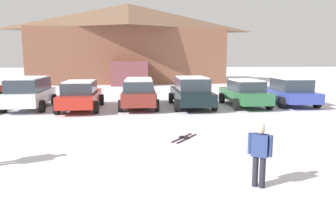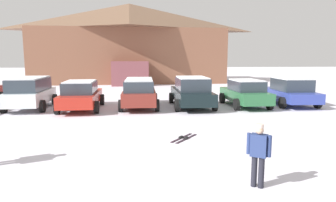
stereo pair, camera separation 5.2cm
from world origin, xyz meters
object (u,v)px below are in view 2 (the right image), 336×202
(pair_of_skis, at_px, (184,138))
(parked_red_sedan, at_px, (81,95))
(parked_maroon_van, at_px, (139,92))
(skier_teen_in_navy_coat, at_px, (259,152))
(parked_black_sedan, at_px, (192,92))
(ski_lodge, at_px, (130,42))
(parked_white_suv, at_px, (30,92))
(parked_blue_hatchback, at_px, (290,91))
(parked_green_coupe, at_px, (245,93))

(pair_of_skis, bearing_deg, parked_red_sedan, 126.65)
(parked_maroon_van, relative_size, skier_teen_in_navy_coat, 3.14)
(parked_red_sedan, bearing_deg, pair_of_skis, -53.35)
(skier_teen_in_navy_coat, bearing_deg, pair_of_skis, 104.51)
(parked_black_sedan, bearing_deg, ski_lodge, 102.29)
(parked_red_sedan, xyz_separation_m, parked_maroon_van, (3.13, 0.39, 0.08))
(parked_white_suv, distance_m, skier_teen_in_navy_coat, 13.77)
(parked_blue_hatchback, bearing_deg, skier_teen_in_navy_coat, -119.93)
(parked_red_sedan, relative_size, pair_of_skis, 3.51)
(parked_black_sedan, bearing_deg, parked_maroon_van, 178.39)
(parked_black_sedan, xyz_separation_m, parked_green_coupe, (3.09, -0.09, -0.07))
(parked_red_sedan, relative_size, parked_green_coupe, 1.06)
(parked_maroon_van, bearing_deg, parked_red_sedan, -172.89)
(parked_blue_hatchback, xyz_separation_m, skier_teen_in_navy_coat, (-6.26, -10.87, -0.02))
(parked_maroon_van, xyz_separation_m, parked_green_coupe, (6.04, -0.18, -0.09))
(parked_white_suv, xyz_separation_m, parked_red_sedan, (2.79, -0.47, -0.13))
(parked_red_sedan, bearing_deg, parked_black_sedan, 2.89)
(parked_white_suv, height_order, parked_red_sedan, parked_white_suv)
(skier_teen_in_navy_coat, bearing_deg, parked_maroon_van, 103.70)
(parked_green_coupe, bearing_deg, skier_teen_in_navy_coat, -107.97)
(ski_lodge, bearing_deg, skier_teen_in_navy_coat, -82.71)
(pair_of_skis, bearing_deg, ski_lodge, 96.13)
(pair_of_skis, bearing_deg, parked_green_coupe, 55.68)
(parked_blue_hatchback, bearing_deg, parked_black_sedan, -177.87)
(parked_maroon_van, height_order, parked_green_coupe, parked_maroon_van)
(parked_white_suv, bearing_deg, skier_teen_in_navy_coat, -51.71)
(parked_red_sedan, distance_m, skier_teen_in_navy_coat, 11.83)
(skier_teen_in_navy_coat, distance_m, pair_of_skis, 4.22)
(ski_lodge, relative_size, parked_black_sedan, 4.47)
(parked_black_sedan, height_order, parked_green_coupe, parked_black_sedan)
(parked_red_sedan, relative_size, skier_teen_in_navy_coat, 3.17)
(parked_black_sedan, distance_m, skier_teen_in_navy_coat, 10.65)
(skier_teen_in_navy_coat, relative_size, pair_of_skis, 1.11)
(ski_lodge, relative_size, parked_maroon_van, 4.84)
(parked_blue_hatchback, height_order, pair_of_skis, parked_blue_hatchback)
(ski_lodge, height_order, pair_of_skis, ski_lodge)
(parked_green_coupe, distance_m, skier_teen_in_navy_coat, 11.09)
(parked_black_sedan, relative_size, pair_of_skis, 3.77)
(parked_blue_hatchback, bearing_deg, ski_lodge, 118.25)
(parked_red_sedan, distance_m, pair_of_skis, 7.92)
(parked_blue_hatchback, bearing_deg, parked_maroon_van, -179.11)
(parked_black_sedan, bearing_deg, skier_teen_in_navy_coat, -91.81)
(parked_red_sedan, xyz_separation_m, skier_teen_in_navy_coat, (5.74, -10.34, -0.00))
(parked_maroon_van, bearing_deg, parked_white_suv, 179.20)
(ski_lodge, distance_m, pair_of_skis, 26.06)
(parked_maroon_van, distance_m, parked_green_coupe, 6.04)
(parked_black_sedan, bearing_deg, parked_white_suv, 178.93)
(parked_maroon_van, xyz_separation_m, pair_of_skis, (1.57, -6.71, -0.86))
(parked_red_sedan, xyz_separation_m, pair_of_skis, (4.70, -6.32, -0.77))
(pair_of_skis, bearing_deg, parked_blue_hatchback, 43.19)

